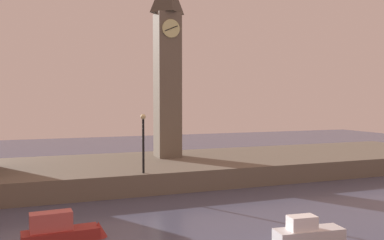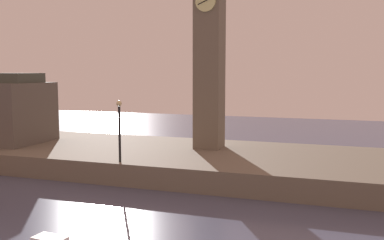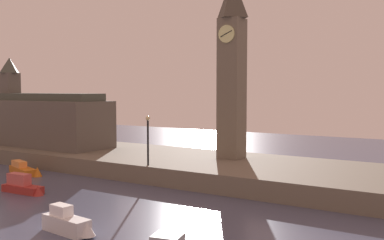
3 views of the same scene
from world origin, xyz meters
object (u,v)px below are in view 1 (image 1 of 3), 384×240
object	(u,v)px
clock_tower	(167,60)
streetlamp	(143,137)
boat_dinghy_red	(66,230)
boat_ferry_white	(313,236)

from	to	relation	value
clock_tower	streetlamp	distance (m)	10.15
clock_tower	boat_dinghy_red	size ratio (longest dim) A/B	4.13
streetlamp	boat_dinghy_red	xyz separation A→B (m)	(-5.64, -7.73, -3.53)
streetlamp	boat_dinghy_red	distance (m)	10.20
streetlamp	boat_ferry_white	bearing A→B (deg)	-70.55
clock_tower	streetlamp	size ratio (longest dim) A/B	4.04
streetlamp	boat_ferry_white	xyz separation A→B (m)	(4.46, -12.62, -3.47)
boat_dinghy_red	boat_ferry_white	world-z (taller)	boat_ferry_white
clock_tower	boat_dinghy_red	xyz separation A→B (m)	(-9.63, -14.89, -9.52)
streetlamp	boat_ferry_white	size ratio (longest dim) A/B	1.13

